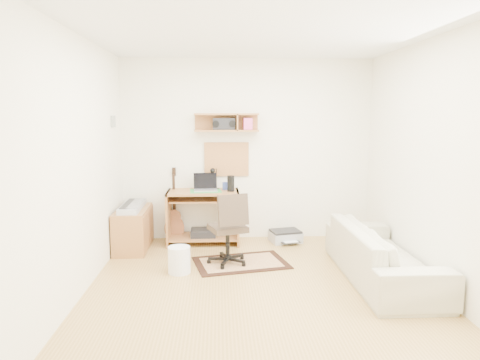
{
  "coord_description": "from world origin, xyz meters",
  "views": [
    {
      "loc": [
        -0.42,
        -4.46,
        1.8
      ],
      "look_at": [
        -0.15,
        1.05,
        1.0
      ],
      "focal_mm": 33.46,
      "sensor_mm": 36.0,
      "label": 1
    }
  ],
  "objects_px": {
    "task_chair": "(228,228)",
    "cabinet": "(133,229)",
    "printer": "(285,236)",
    "sofa": "(382,245)",
    "desk": "(203,217)"
  },
  "relations": [
    {
      "from": "task_chair",
      "to": "desk",
      "type": "bearing_deg",
      "value": 90.16
    },
    {
      "from": "printer",
      "to": "task_chair",
      "type": "bearing_deg",
      "value": -145.25
    },
    {
      "from": "task_chair",
      "to": "printer",
      "type": "relative_size",
      "value": 2.14
    },
    {
      "from": "task_chair",
      "to": "cabinet",
      "type": "xyz_separation_m",
      "value": [
        -1.27,
        0.71,
        -0.18
      ]
    },
    {
      "from": "desk",
      "to": "printer",
      "type": "distance_m",
      "value": 1.21
    },
    {
      "from": "printer",
      "to": "sofa",
      "type": "relative_size",
      "value": 0.21
    },
    {
      "from": "task_chair",
      "to": "cabinet",
      "type": "relative_size",
      "value": 1.0
    },
    {
      "from": "desk",
      "to": "printer",
      "type": "relative_size",
      "value": 2.37
    },
    {
      "from": "desk",
      "to": "task_chair",
      "type": "relative_size",
      "value": 1.11
    },
    {
      "from": "printer",
      "to": "sofa",
      "type": "xyz_separation_m",
      "value": [
        0.85,
        -1.5,
        0.3
      ]
    },
    {
      "from": "printer",
      "to": "sofa",
      "type": "distance_m",
      "value": 1.75
    },
    {
      "from": "desk",
      "to": "sofa",
      "type": "height_order",
      "value": "sofa"
    },
    {
      "from": "desk",
      "to": "cabinet",
      "type": "bearing_deg",
      "value": -166.98
    },
    {
      "from": "task_chair",
      "to": "sofa",
      "type": "height_order",
      "value": "task_chair"
    },
    {
      "from": "task_chair",
      "to": "printer",
      "type": "height_order",
      "value": "task_chair"
    }
  ]
}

